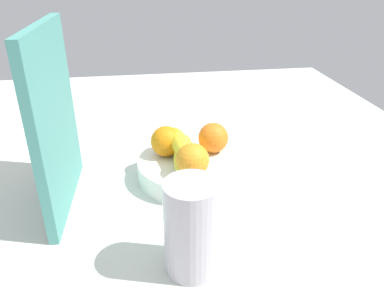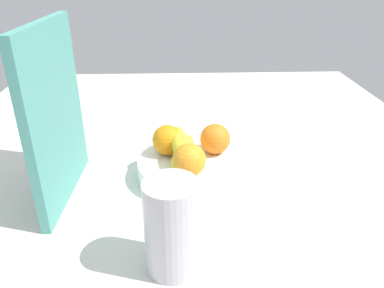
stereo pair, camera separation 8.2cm
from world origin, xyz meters
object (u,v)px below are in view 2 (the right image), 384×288
(cutting_board, at_px, (55,116))
(orange_front_left, at_px, (215,139))
(fruit_bowl, at_px, (192,168))
(orange_front_right, at_px, (168,140))
(banana_bunch, at_px, (182,148))
(thermos_tumbler, at_px, (172,227))
(orange_center, at_px, (189,160))

(cutting_board, bearing_deg, orange_front_left, -73.04)
(fruit_bowl, bearing_deg, orange_front_right, 60.08)
(fruit_bowl, xyz_separation_m, orange_front_left, (0.03, -0.06, 0.06))
(banana_bunch, bearing_deg, cutting_board, 101.28)
(orange_front_left, bearing_deg, thermos_tumbler, 162.61)
(orange_front_left, xyz_separation_m, cutting_board, (-0.09, 0.33, 0.10))
(fruit_bowl, height_order, orange_front_left, orange_front_left)
(fruit_bowl, xyz_separation_m, cutting_board, (-0.05, 0.27, 0.16))
(orange_front_left, bearing_deg, orange_front_right, 91.08)
(orange_front_right, bearing_deg, thermos_tumbler, -177.77)
(banana_bunch, bearing_deg, fruit_bowl, -83.54)
(orange_front_right, relative_size, orange_center, 1.00)
(orange_front_right, relative_size, banana_bunch, 0.40)
(orange_front_right, xyz_separation_m, cutting_board, (-0.08, 0.22, 0.10))
(fruit_bowl, distance_m, orange_center, 0.09)
(banana_bunch, xyz_separation_m, cutting_board, (-0.05, 0.25, 0.10))
(banana_bunch, bearing_deg, orange_front_right, 43.23)
(orange_front_left, distance_m, orange_front_right, 0.11)
(orange_front_left, distance_m, orange_center, 0.12)
(orange_front_left, relative_size, orange_center, 1.00)
(fruit_bowl, relative_size, orange_front_right, 3.42)
(orange_center, relative_size, cutting_board, 0.20)
(orange_front_left, xyz_separation_m, orange_front_right, (-0.00, 0.11, 0.00))
(orange_front_left, relative_size, orange_front_right, 1.00)
(orange_front_left, distance_m, banana_bunch, 0.09)
(cutting_board, bearing_deg, fruit_bowl, -76.91)
(fruit_bowl, distance_m, cutting_board, 0.32)
(orange_front_right, bearing_deg, cutting_board, 111.22)
(banana_bunch, xyz_separation_m, thermos_tumbler, (-0.28, 0.02, 0.00))
(orange_front_right, bearing_deg, orange_front_left, -88.92)
(orange_front_left, height_order, orange_front_right, same)
(fruit_bowl, relative_size, banana_bunch, 1.38)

